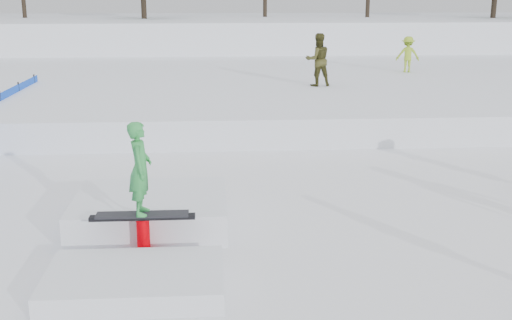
{
  "coord_description": "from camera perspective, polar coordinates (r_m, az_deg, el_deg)",
  "views": [
    {
      "loc": [
        -0.24,
        -8.81,
        3.99
      ],
      "look_at": [
        0.5,
        2.0,
        1.1
      ],
      "focal_mm": 45.0,
      "sensor_mm": 36.0,
      "label": 1
    }
  ],
  "objects": [
    {
      "name": "ground",
      "position": [
        9.67,
        -2.17,
        -9.43
      ],
      "size": [
        120.0,
        120.0,
        0.0
      ],
      "primitive_type": "plane",
      "color": "white"
    },
    {
      "name": "snow_berm",
      "position": [
        38.91,
        -3.63,
        10.78
      ],
      "size": [
        60.0,
        14.0,
        2.4
      ],
      "primitive_type": "cube",
      "color": "white",
      "rests_on": "ground"
    },
    {
      "name": "snow_midrise",
      "position": [
        25.07,
        -3.36,
        6.67
      ],
      "size": [
        50.0,
        18.0,
        0.8
      ],
      "primitive_type": "cube",
      "color": "white",
      "rests_on": "ground"
    },
    {
      "name": "walker_olive",
      "position": [
        22.04,
        5.53,
        8.86
      ],
      "size": [
        0.96,
        0.81,
        1.78
      ],
      "primitive_type": "imported",
      "rotation": [
        0.0,
        0.0,
        3.31
      ],
      "color": "#3B3917",
      "rests_on": "snow_midrise"
    },
    {
      "name": "walker_ygreen",
      "position": [
        26.4,
        13.34,
        9.12
      ],
      "size": [
        0.99,
        0.67,
        1.4
      ],
      "primitive_type": "imported",
      "rotation": [
        0.0,
        0.0,
        2.96
      ],
      "color": "#94BA26",
      "rests_on": "snow_midrise"
    },
    {
      "name": "jib_rail_feature",
      "position": [
        10.6,
        -9.66,
        -5.63
      ],
      "size": [
        2.6,
        4.4,
        2.11
      ],
      "color": "white",
      "rests_on": "ground"
    }
  ]
}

